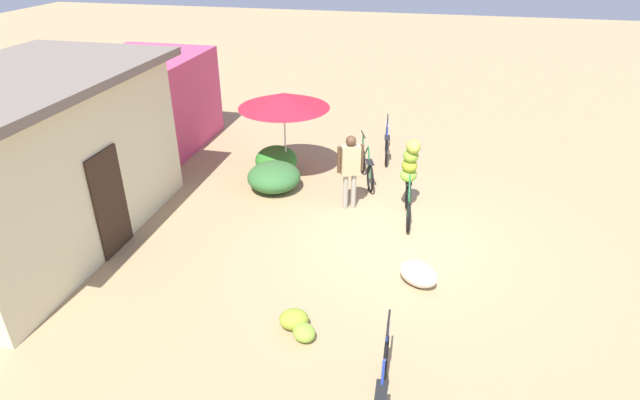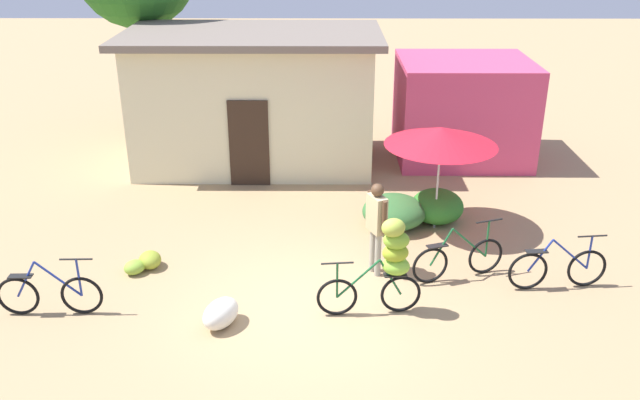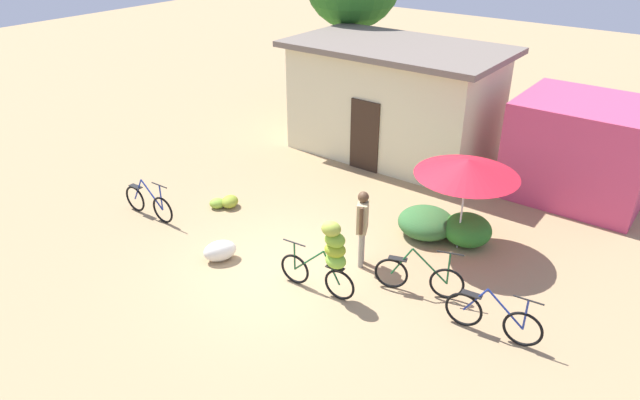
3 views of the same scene
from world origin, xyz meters
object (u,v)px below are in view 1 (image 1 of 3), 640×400
at_px(market_umbrella, 284,100).
at_px(bicycle_near_pile, 410,172).
at_px(bicycle_leftmost, 382,385).
at_px(produce_sack, 418,274).
at_px(bicycle_by_shop, 387,144).
at_px(person_vendor, 350,165).
at_px(banana_pile_on_ground, 298,324).
at_px(building_low, 29,164).
at_px(bicycle_center_loaded, 366,167).
at_px(shop_pink, 150,101).

xyz_separation_m(market_umbrella, bicycle_near_pile, (-1.22, -3.07, -0.97)).
xyz_separation_m(bicycle_leftmost, produce_sack, (2.71, -0.31, -0.14)).
bearing_deg(bicycle_by_shop, person_vendor, 171.02).
xyz_separation_m(market_umbrella, banana_pile_on_ground, (-5.39, -1.73, -1.78)).
bearing_deg(person_vendor, building_low, 114.76).
relative_size(bicycle_leftmost, produce_sack, 2.35).
relative_size(market_umbrella, bicycle_center_loaded, 1.30).
height_order(bicycle_center_loaded, produce_sack, bicycle_center_loaded).
height_order(building_low, bicycle_leftmost, building_low).
xyz_separation_m(shop_pink, bicycle_leftmost, (-7.75, -7.36, -0.88)).
xyz_separation_m(building_low, shop_pink, (5.16, 0.44, -0.39)).
bearing_deg(person_vendor, shop_pink, 66.88).
distance_m(bicycle_center_loaded, person_vendor, 1.58).
height_order(bicycle_center_loaded, banana_pile_on_ground, bicycle_center_loaded).
bearing_deg(building_low, bicycle_leftmost, -110.54).
xyz_separation_m(bicycle_near_pile, bicycle_center_loaded, (1.31, 1.09, -0.59)).
bearing_deg(bicycle_leftmost, person_vendor, 14.35).
distance_m(shop_pink, banana_pile_on_ground, 8.97).
height_order(bicycle_by_shop, banana_pile_on_ground, bicycle_by_shop).
bearing_deg(bicycle_leftmost, building_low, 69.46).
bearing_deg(bicycle_center_loaded, shop_pink, 79.41).
bearing_deg(building_low, banana_pile_on_ground, -105.08).
bearing_deg(bicycle_near_pile, bicycle_by_shop, 14.84).
height_order(building_low, bicycle_center_loaded, building_low).
bearing_deg(shop_pink, building_low, -175.13).
relative_size(bicycle_by_shop, produce_sack, 2.43).
height_order(bicycle_near_pile, bicycle_center_loaded, bicycle_near_pile).
bearing_deg(market_umbrella, shop_pink, 73.45).
bearing_deg(building_low, bicycle_by_shop, -47.32).
bearing_deg(bicycle_center_loaded, produce_sack, -159.18).
relative_size(building_low, produce_sack, 8.67).
bearing_deg(bicycle_leftmost, bicycle_near_pile, 0.81).
xyz_separation_m(bicycle_leftmost, bicycle_center_loaded, (6.59, 1.16, 0.00)).
bearing_deg(building_low, shop_pink, 4.87).
bearing_deg(bicycle_by_shop, bicycle_leftmost, -174.10).
bearing_deg(bicycle_center_loaded, person_vendor, 173.58).
distance_m(shop_pink, bicycle_near_pile, 7.69).
distance_m(bicycle_leftmost, bicycle_near_pile, 5.31).
xyz_separation_m(market_umbrella, produce_sack, (-3.79, -3.46, -1.70)).
xyz_separation_m(market_umbrella, bicycle_by_shop, (1.69, -2.30, -1.55)).
bearing_deg(banana_pile_on_ground, bicycle_center_loaded, -2.65).
xyz_separation_m(shop_pink, bicycle_center_loaded, (-1.16, -6.19, -0.87)).
xyz_separation_m(bicycle_leftmost, person_vendor, (5.17, 1.32, 0.68)).
xyz_separation_m(building_low, market_umbrella, (3.90, -3.77, 0.29)).
distance_m(bicycle_leftmost, person_vendor, 5.38).
height_order(building_low, person_vendor, building_low).
xyz_separation_m(building_low, bicycle_near_pile, (2.68, -6.84, -0.68)).
xyz_separation_m(market_umbrella, bicycle_center_loaded, (0.09, -1.98, -1.55)).
distance_m(building_low, bicycle_center_loaded, 7.12).
bearing_deg(banana_pile_on_ground, person_vendor, -1.32).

